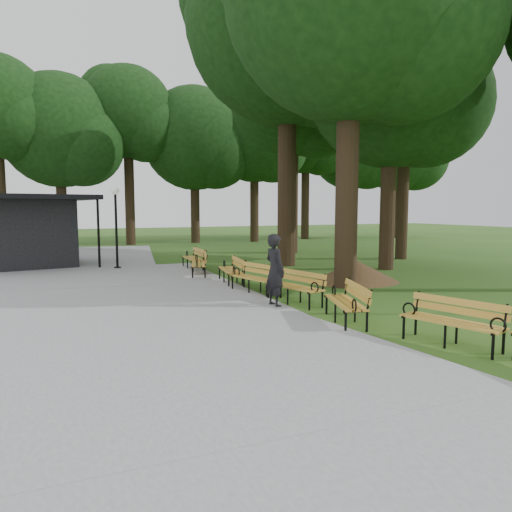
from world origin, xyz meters
name	(u,v)px	position (x,y,z in m)	size (l,w,h in m)	color
ground	(311,315)	(0.00, 0.00, 0.00)	(100.00, 100.00, 0.00)	#2B5518
path	(118,304)	(-4.00, 3.00, 0.03)	(12.00, 38.00, 0.06)	gray
person	(275,271)	(-0.39, 1.14, 0.93)	(0.68, 0.44, 1.86)	black
kiosk	(24,231)	(-6.43, 12.53, 1.52)	(4.84, 4.21, 3.03)	black
lamp_post	(116,211)	(-2.98, 10.33, 2.39)	(0.32, 0.32, 3.35)	black
dirt_mound	(356,271)	(3.91, 3.58, 0.37)	(2.57, 2.57, 0.75)	#47301C
bench_1	(451,322)	(0.99, -3.20, 0.44)	(1.90, 0.64, 0.88)	gold
bench_2	(345,303)	(0.28, -0.94, 0.44)	(1.90, 0.64, 0.88)	gold
bench_3	(294,287)	(0.24, 1.27, 0.44)	(1.90, 0.64, 0.88)	gold
bench_4	(255,278)	(-0.08, 3.07, 0.44)	(1.90, 0.64, 0.88)	gold
bench_5	(230,270)	(-0.07, 5.04, 0.44)	(1.90, 0.64, 0.88)	gold
bench_6	(199,264)	(-0.51, 7.17, 0.44)	(1.90, 0.64, 0.88)	gold
bench_7	(193,258)	(-0.16, 9.08, 0.44)	(1.90, 0.64, 0.88)	gold
lawn_tree_1	(391,82)	(7.01, 5.74, 7.40)	(6.69, 6.69, 10.78)	black
lawn_tree_2	(288,23)	(3.91, 8.57, 10.14)	(8.52, 8.52, 14.45)	black
lawn_tree_4	(292,92)	(6.90, 13.61, 8.73)	(6.94, 6.94, 12.26)	black
lawn_tree_5	(406,105)	(10.30, 8.55, 7.39)	(5.59, 5.59, 10.23)	black
tree_backdrop	(230,129)	(6.73, 22.50, 8.13)	(36.56, 9.04, 16.25)	black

